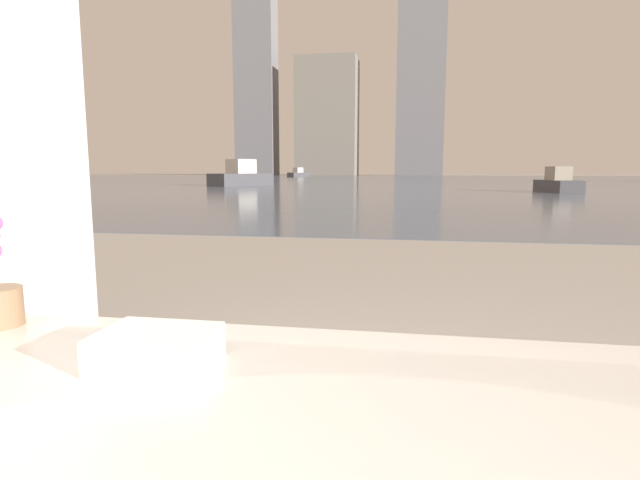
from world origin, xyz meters
TOP-DOWN VIEW (x-y plane):
  - towel_stack at (-0.19, 0.82)m, footprint 0.25×0.19m
  - harbor_water at (0.00, 62.00)m, footprint 180.00×110.00m
  - harbor_boat_0 at (-17.77, 82.58)m, footprint 3.09×4.33m
  - harbor_boat_1 at (-10.45, 31.62)m, footprint 3.43×4.87m
  - harbor_boat_2 at (7.20, 24.50)m, footprint 1.45×3.26m
  - skyline_tower_0 at (-35.57, 118.00)m, footprint 9.29×6.46m
  - skyline_tower_1 at (-18.37, 118.00)m, footprint 13.90×10.36m

SIDE VIEW (x-z plane):
  - harbor_water at x=0.00m, z-range 0.00..0.01m
  - harbor_boat_2 at x=7.20m, z-range -0.16..1.02m
  - harbor_boat_0 at x=-17.77m, z-range -0.22..1.33m
  - towel_stack at x=-0.19m, z-range 0.55..0.63m
  - harbor_boat_1 at x=-10.45m, z-range -0.25..1.49m
  - skyline_tower_1 at x=-18.37m, z-range 0.00..26.72m
  - skyline_tower_0 at x=-35.57m, z-range 0.00..71.64m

